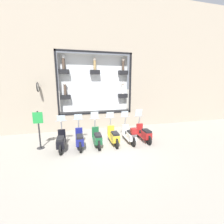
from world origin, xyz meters
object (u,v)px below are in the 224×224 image
(scooter_red_0, at_px, (144,133))
(scooter_navy_4, at_px, (80,139))
(scooter_yellow_2, at_px, (114,136))
(shop_sign_post, at_px, (39,128))
(scooter_black_5, at_px, (61,141))
(scooter_green_3, at_px, (97,138))
(scooter_white_1, at_px, (130,134))

(scooter_red_0, height_order, scooter_navy_4, scooter_red_0)
(scooter_yellow_2, distance_m, scooter_navy_4, 1.77)
(scooter_red_0, bearing_deg, shop_sign_post, 85.85)
(shop_sign_post, bearing_deg, scooter_black_5, -111.43)
(scooter_green_3, bearing_deg, scooter_white_1, -92.00)
(scooter_green_3, relative_size, shop_sign_post, 0.95)
(scooter_green_3, bearing_deg, shop_sign_post, 81.93)
(scooter_red_0, bearing_deg, scooter_yellow_2, 90.03)
(shop_sign_post, bearing_deg, scooter_yellow_2, -96.15)
(scooter_black_5, bearing_deg, shop_sign_post, 68.57)
(scooter_white_1, xyz_separation_m, scooter_green_3, (0.06, 1.77, -0.04))
(scooter_red_0, bearing_deg, scooter_white_1, 94.00)
(scooter_navy_4, xyz_separation_m, shop_sign_post, (0.40, 1.91, 0.60))
(scooter_white_1, xyz_separation_m, scooter_navy_4, (0.06, 2.66, -0.04))
(scooter_red_0, distance_m, scooter_navy_4, 3.54)
(scooter_white_1, distance_m, scooter_black_5, 3.54)
(scooter_yellow_2, height_order, scooter_navy_4, scooter_yellow_2)
(scooter_black_5, bearing_deg, scooter_navy_4, -89.76)
(scooter_red_0, height_order, scooter_black_5, scooter_red_0)
(scooter_white_1, bearing_deg, scooter_yellow_2, 86.06)
(scooter_green_3, height_order, shop_sign_post, shop_sign_post)
(scooter_green_3, relative_size, scooter_navy_4, 1.00)
(scooter_white_1, height_order, scooter_yellow_2, scooter_white_1)
(scooter_navy_4, xyz_separation_m, scooter_black_5, (-0.00, 0.89, -0.01))
(scooter_yellow_2, bearing_deg, scooter_black_5, 90.09)
(scooter_black_5, xyz_separation_m, shop_sign_post, (0.40, 1.02, 0.61))
(scooter_navy_4, distance_m, shop_sign_post, 2.04)
(scooter_green_3, distance_m, scooter_black_5, 1.77)
(scooter_white_1, relative_size, shop_sign_post, 0.95)
(scooter_white_1, relative_size, scooter_black_5, 1.00)
(scooter_navy_4, relative_size, shop_sign_post, 0.95)
(scooter_yellow_2, bearing_deg, shop_sign_post, 83.85)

